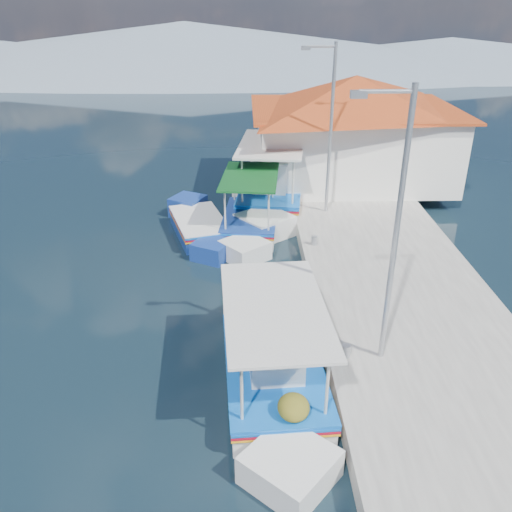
{
  "coord_description": "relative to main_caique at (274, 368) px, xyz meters",
  "views": [
    {
      "loc": [
        1.54,
        -7.79,
        7.93
      ],
      "look_at": [
        1.83,
        5.58,
        1.3
      ],
      "focal_mm": 37.26,
      "sensor_mm": 36.0,
      "label": 1
    }
  ],
  "objects": [
    {
      "name": "harbor_building",
      "position": [
        4.06,
        13.35,
        2.32
      ],
      "size": [
        10.49,
        10.49,
        4.4
      ],
      "color": "silver",
      "rests_on": "quay"
    },
    {
      "name": "caique_blue_hull",
      "position": [
        -2.24,
        8.39,
        -0.19
      ],
      "size": [
        2.7,
        5.35,
        1.0
      ],
      "rotation": [
        0.0,
        0.0,
        -0.3
      ],
      "color": "navy",
      "rests_on": "ground"
    },
    {
      "name": "mountain_ridge",
      "position": [
        4.41,
        54.35,
        1.59
      ],
      "size": [
        171.4,
        96.0,
        5.5
      ],
      "color": "slate",
      "rests_on": "ground"
    },
    {
      "name": "bollards",
      "position": [
        1.66,
        3.6,
        0.2
      ],
      "size": [
        0.2,
        17.2,
        0.3
      ],
      "color": "#A5A8AD",
      "rests_on": "quay"
    },
    {
      "name": "lamp_post_near",
      "position": [
        2.37,
        0.35,
        3.4
      ],
      "size": [
        1.21,
        0.14,
        6.0
      ],
      "color": "#A5A8AD",
      "rests_on": "quay"
    },
    {
      "name": "lamp_post_far",
      "position": [
        2.37,
        9.35,
        3.4
      ],
      "size": [
        1.21,
        0.14,
        6.0
      ],
      "color": "#A5A8AD",
      "rests_on": "quay"
    },
    {
      "name": "caique_far",
      "position": [
        0.46,
        11.3,
        0.09
      ],
      "size": [
        3.09,
        8.27,
        2.92
      ],
      "rotation": [
        0.0,
        0.0,
        0.12
      ],
      "color": "white",
      "rests_on": "ground"
    },
    {
      "name": "caique_green_canopy",
      "position": [
        -0.42,
        8.69,
        -0.1
      ],
      "size": [
        2.27,
        6.35,
        2.38
      ],
      "rotation": [
        0.0,
        0.0,
        0.09
      ],
      "color": "white",
      "rests_on": "ground"
    },
    {
      "name": "main_caique",
      "position": [
        0.0,
        0.0,
        0.0
      ],
      "size": [
        2.38,
        7.16,
        2.36
      ],
      "rotation": [
        0.0,
        0.0,
        -0.07
      ],
      "color": "white",
      "rests_on": "ground"
    },
    {
      "name": "quay",
      "position": [
        3.76,
        4.35,
        -0.2
      ],
      "size": [
        5.0,
        44.0,
        0.5
      ],
      "primitive_type": "cube",
      "color": "#B0ADA4",
      "rests_on": "ground"
    },
    {
      "name": "ground",
      "position": [
        -2.14,
        -1.65,
        -0.45
      ],
      "size": [
        160.0,
        160.0,
        0.0
      ],
      "primitive_type": "plane",
      "color": "black",
      "rests_on": "ground"
    }
  ]
}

